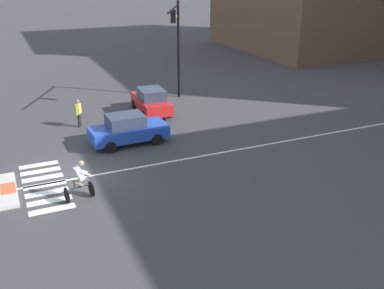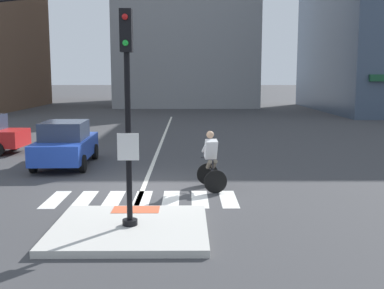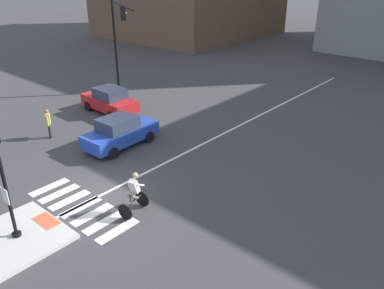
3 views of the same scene
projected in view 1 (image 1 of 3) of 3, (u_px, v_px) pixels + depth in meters
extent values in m
plane|color=#3D3D3F|center=(73.00, 180.00, 20.09)|extent=(300.00, 300.00, 0.00)
cube|color=#DB5B38|center=(8.00, 188.00, 19.02)|extent=(1.10, 0.60, 0.01)
cube|color=silver|center=(39.00, 165.00, 21.59)|extent=(0.44, 1.80, 0.01)
cube|color=silver|center=(41.00, 171.00, 20.94)|extent=(0.44, 1.80, 0.01)
cube|color=silver|center=(43.00, 178.00, 20.29)|extent=(0.44, 1.80, 0.01)
cube|color=silver|center=(45.00, 185.00, 19.63)|extent=(0.44, 1.80, 0.01)
cube|color=silver|center=(47.00, 193.00, 18.98)|extent=(0.44, 1.80, 0.01)
cube|color=silver|center=(50.00, 201.00, 18.33)|extent=(0.44, 1.80, 0.01)
cube|color=silver|center=(52.00, 209.00, 17.67)|extent=(0.44, 1.80, 0.01)
cube|color=silver|center=(262.00, 145.00, 23.93)|extent=(0.14, 28.00, 0.01)
cylinder|color=black|center=(179.00, 50.00, 31.49)|extent=(0.18, 0.18, 6.72)
cylinder|color=black|center=(174.00, 8.00, 27.52)|extent=(5.42, 2.89, 0.11)
cube|color=black|center=(173.00, 16.00, 27.41)|extent=(0.37, 0.39, 0.80)
sphere|color=gold|center=(176.00, 16.00, 27.40)|extent=(0.12, 0.12, 0.12)
cube|color=red|center=(151.00, 103.00, 28.88)|extent=(4.18, 1.90, 0.70)
cube|color=#2D384C|center=(151.00, 94.00, 28.50)|extent=(1.97, 1.57, 0.64)
cylinder|color=black|center=(134.00, 105.00, 29.83)|extent=(0.61, 0.21, 0.60)
cylinder|color=black|center=(158.00, 102.00, 30.38)|extent=(0.61, 0.21, 0.60)
cylinder|color=black|center=(144.00, 116.00, 27.63)|extent=(0.61, 0.21, 0.60)
cylinder|color=black|center=(170.00, 113.00, 28.18)|extent=(0.61, 0.21, 0.60)
cube|color=#2347B7|center=(129.00, 132.00, 23.95)|extent=(1.83, 4.15, 0.70)
cube|color=#2D384C|center=(125.00, 121.00, 23.64)|extent=(1.54, 1.95, 0.64)
cylinder|color=black|center=(146.00, 130.00, 25.29)|extent=(0.20, 0.61, 0.60)
cylinder|color=black|center=(157.00, 140.00, 23.90)|extent=(0.20, 0.61, 0.60)
cylinder|color=black|center=(102.00, 137.00, 24.26)|extent=(0.20, 0.61, 0.60)
cylinder|color=black|center=(111.00, 147.00, 22.87)|extent=(0.20, 0.61, 0.60)
cylinder|color=black|center=(91.00, 189.00, 18.60)|extent=(0.66, 0.15, 0.66)
cylinder|color=black|center=(67.00, 195.00, 18.06)|extent=(0.66, 0.15, 0.66)
cylinder|color=black|center=(79.00, 187.00, 18.25)|extent=(0.20, 0.89, 0.05)
cylinder|color=black|center=(74.00, 184.00, 18.09)|extent=(0.04, 0.04, 0.30)
cylinder|color=black|center=(89.00, 178.00, 18.38)|extent=(0.44, 0.11, 0.04)
cylinder|color=#6B6051|center=(77.00, 183.00, 18.24)|extent=(0.19, 0.41, 0.33)
cylinder|color=#6B6051|center=(79.00, 184.00, 18.11)|extent=(0.19, 0.41, 0.33)
cube|color=silver|center=(79.00, 173.00, 18.06)|extent=(0.40, 0.43, 0.60)
sphere|color=tan|center=(81.00, 163.00, 17.97)|extent=(0.22, 0.22, 0.22)
cylinder|color=silver|center=(82.00, 171.00, 18.28)|extent=(0.16, 0.46, 0.31)
cylinder|color=silver|center=(85.00, 174.00, 18.03)|extent=(0.16, 0.46, 0.31)
cylinder|color=black|center=(79.00, 121.00, 26.45)|extent=(0.12, 0.12, 0.82)
cylinder|color=black|center=(80.00, 120.00, 26.59)|extent=(0.12, 0.12, 0.82)
cube|color=#DBD64C|center=(78.00, 109.00, 26.25)|extent=(0.42, 0.39, 0.60)
cylinder|color=#DBD64C|center=(77.00, 111.00, 26.06)|extent=(0.09, 0.09, 0.56)
cylinder|color=#DBD64C|center=(80.00, 108.00, 26.48)|extent=(0.09, 0.09, 0.56)
sphere|color=#936B4C|center=(78.00, 101.00, 26.09)|extent=(0.22, 0.22, 0.22)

